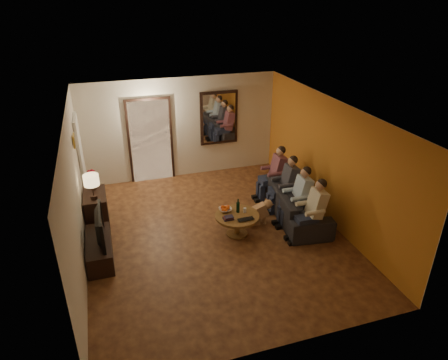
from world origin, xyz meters
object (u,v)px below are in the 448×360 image
object	(u,v)px
person_d	(275,175)
wine_bottle	(238,205)
tv	(96,227)
person_a	(313,212)
sofa	(296,202)
person_c	(286,186)
dog	(257,212)
coffee_table	(237,224)
laptop	(247,221)
bowl	(225,210)
person_b	(299,198)
dresser	(97,210)
table_lamp	(92,187)
tv_stand	(100,249)

from	to	relation	value
person_d	wine_bottle	bearing A→B (deg)	-139.82
tv	person_a	distance (m)	4.10
sofa	wine_bottle	size ratio (longest dim) A/B	7.32
person_c	dog	xyz separation A→B (m)	(-0.82, -0.35, -0.32)
person_c	dog	size ratio (longest dim) A/B	2.14
wine_bottle	coffee_table	bearing A→B (deg)	-116.57
tv	laptop	world-z (taller)	tv
bowl	dog	bearing A→B (deg)	2.83
person_a	person_b	xyz separation A→B (m)	(0.00, 0.60, 0.00)
person_c	bowl	bearing A→B (deg)	-165.86
bowl	tv	bearing A→B (deg)	-174.71
dog	dresser	bearing A→B (deg)	170.06
person_c	wine_bottle	bearing A→B (deg)	-158.82
sofa	dresser	bearing A→B (deg)	85.46
person_b	coffee_table	world-z (taller)	person_b
person_b	dog	xyz separation A→B (m)	(-0.82, 0.25, -0.32)
tv	person_a	world-z (taller)	person_a
sofa	table_lamp	bearing A→B (deg)	88.39
tv_stand	wine_bottle	bearing A→B (deg)	2.35
person_b	dog	distance (m)	0.91
table_lamp	tv	bearing A→B (deg)	-90.00
tv_stand	dresser	bearing A→B (deg)	90.00
person_c	person_d	xyz separation A→B (m)	(0.00, 0.60, 0.00)
tv	person_d	bearing A→B (deg)	-73.24
person_a	wine_bottle	distance (m)	1.48
wine_bottle	person_d	bearing A→B (deg)	40.18
tv	bowl	distance (m)	2.53
dresser	wine_bottle	bearing A→B (deg)	-21.67
tv_stand	person_c	xyz separation A→B (m)	(4.05, 0.62, 0.40)
sofa	wine_bottle	distance (m)	1.45
person_a	person_b	size ratio (longest dim) A/B	1.00
dog	person_c	bearing A→B (deg)	29.48
tv_stand	person_c	world-z (taller)	person_c
person_b	bowl	world-z (taller)	person_b
person_a	tv	bearing A→B (deg)	171.87
person_c	laptop	size ratio (longest dim) A/B	3.65
wine_bottle	dog	bearing A→B (deg)	17.48
bowl	laptop	world-z (taller)	bowl
person_b	coffee_table	size ratio (longest dim) A/B	1.35
sofa	laptop	bearing A→B (deg)	120.79
tv	bowl	world-z (taller)	tv
bowl	tv_stand	bearing A→B (deg)	-174.71
person_a	wine_bottle	world-z (taller)	person_a
table_lamp	tv	distance (m)	1.03
person_c	dresser	bearing A→B (deg)	171.85
tv	coffee_table	distance (m)	2.73
tv	wine_bottle	size ratio (longest dim) A/B	3.24
dog	wine_bottle	world-z (taller)	wine_bottle
dresser	person_d	size ratio (longest dim) A/B	0.70
tv_stand	laptop	world-z (taller)	laptop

